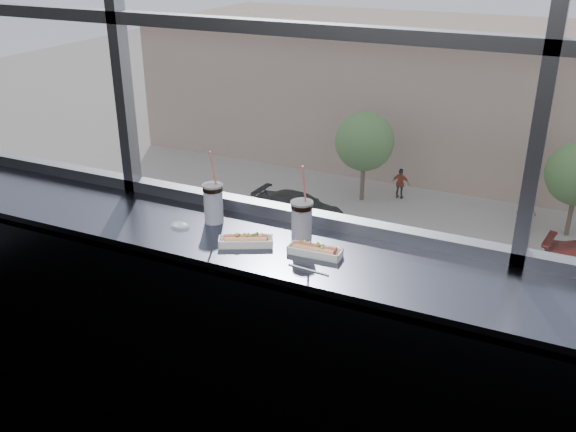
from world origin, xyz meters
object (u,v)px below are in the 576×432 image
at_px(soda_cup_left, 213,201).
at_px(car_near_a, 109,246).
at_px(soda_cup_right, 302,220).
at_px(tree_left, 364,141).
at_px(hotdog_tray_right, 315,250).
at_px(car_near_b, 284,293).
at_px(hotdog_tray_left, 246,240).
at_px(pedestrian_a, 401,181).
at_px(car_far_a, 300,204).
at_px(wrapper, 180,225).
at_px(loose_straw, 308,270).
at_px(car_near_c, 522,348).
at_px(pedestrian_b, 527,211).

height_order(soda_cup_left, car_near_a, soda_cup_left).
height_order(soda_cup_right, tree_left, soda_cup_right).
bearing_deg(hotdog_tray_right, car_near_b, 112.75).
relative_size(hotdog_tray_left, pedestrian_a, 0.12).
bearing_deg(hotdog_tray_right, car_far_a, 110.91).
relative_size(hotdog_tray_right, wrapper, 2.44).
relative_size(soda_cup_right, loose_straw, 1.98).
distance_m(hotdog_tray_left, soda_cup_right, 0.27).
bearing_deg(tree_left, hotdog_tray_right, -72.20).
distance_m(car_near_c, tree_left, 15.51).
bearing_deg(hotdog_tray_left, wrapper, 148.46).
bearing_deg(pedestrian_a, soda_cup_left, 102.94).
xyz_separation_m(car_near_a, pedestrian_a, (8.87, 13.06, -0.13)).
distance_m(wrapper, car_near_a, 25.00).
bearing_deg(car_far_a, hotdog_tray_right, -151.91).
height_order(soda_cup_left, pedestrian_a, soda_cup_left).
xyz_separation_m(hotdog_tray_right, soda_cup_left, (-0.57, 0.11, 0.08)).
bearing_deg(hotdog_tray_right, loose_straw, -81.38).
height_order(car_near_c, tree_left, tree_left).
bearing_deg(hotdog_tray_left, soda_cup_left, 122.66).
bearing_deg(car_near_b, hotdog_tray_right, -160.60).
distance_m(hotdog_tray_left, car_far_a, 28.81).
bearing_deg(soda_cup_left, wrapper, -132.78).
distance_m(car_near_c, pedestrian_a, 15.20).
bearing_deg(soda_cup_right, wrapper, -169.90).
bearing_deg(car_near_c, wrapper, 178.33).
relative_size(loose_straw, pedestrian_a, 0.09).
bearing_deg(pedestrian_b, car_near_b, 58.60).
relative_size(car_near_b, pedestrian_b, 3.08).
distance_m(wrapper, car_far_a, 28.64).
distance_m(car_far_a, pedestrian_a, 6.24).
bearing_deg(pedestrian_b, pedestrian_a, -9.81).
height_order(car_near_a, car_near_c, car_near_a).
bearing_deg(soda_cup_left, hotdog_tray_right, -10.83).
height_order(wrapper, tree_left, wrapper).
bearing_deg(car_near_c, car_near_a, 92.47).
distance_m(car_near_a, car_far_a, 9.55).
xyz_separation_m(car_near_c, pedestrian_a, (-7.79, 13.06, -0.08)).
distance_m(soda_cup_left, car_far_a, 28.61).
bearing_deg(wrapper, tree_left, 106.53).
bearing_deg(car_near_c, tree_left, 41.08).
height_order(car_near_a, pedestrian_b, car_near_a).
distance_m(car_near_b, pedestrian_a, 13.07).
distance_m(soda_cup_left, car_near_a, 25.03).
bearing_deg(tree_left, car_far_a, -114.99).
bearing_deg(loose_straw, car_far_a, 118.76).
xyz_separation_m(car_near_c, tree_left, (-9.58, 12.00, 2.17)).
bearing_deg(soda_cup_left, car_near_c, 86.22).
bearing_deg(pedestrian_b, soda_cup_left, 90.28).
xyz_separation_m(car_far_a, pedestrian_a, (3.66, 5.06, 0.08)).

